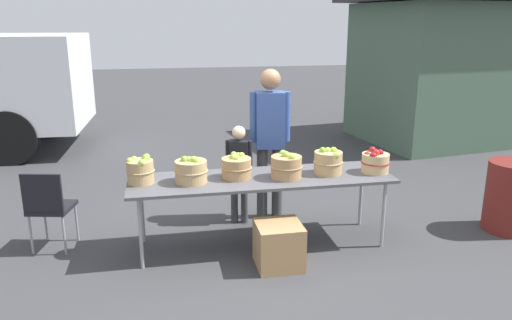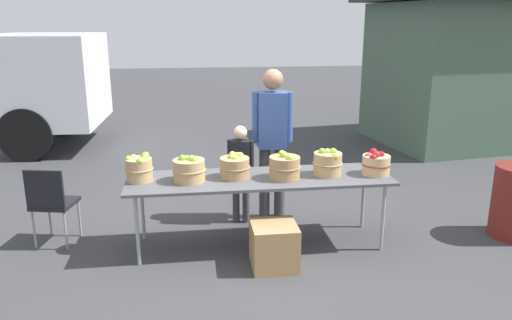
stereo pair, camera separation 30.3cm
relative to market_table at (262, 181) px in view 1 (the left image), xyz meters
name	(u,v)px [view 1 (the left image)]	position (x,y,z in m)	size (l,w,h in m)	color
ground_plane	(261,244)	(0.00, 0.00, -0.71)	(40.00, 40.00, 0.00)	#38383A
market_table	(262,181)	(0.00, 0.00, 0.00)	(2.70, 0.76, 0.75)	#4C4C51
apple_basket_green_0	(141,170)	(-1.21, 0.05, 0.17)	(0.28, 0.28, 0.28)	tan
apple_basket_green_1	(191,170)	(-0.72, -0.03, 0.16)	(0.34, 0.34, 0.27)	tan
apple_basket_green_2	(236,167)	(-0.25, 0.03, 0.15)	(0.32, 0.32, 0.27)	#A87F51
apple_basket_green_3	(286,166)	(0.24, -0.07, 0.16)	(0.33, 0.33, 0.28)	#A87F51
apple_basket_green_4	(328,162)	(0.71, -0.01, 0.16)	(0.31, 0.31, 0.29)	tan
apple_basket_red_0	(375,162)	(1.21, -0.06, 0.15)	(0.30, 0.30, 0.26)	tan
vendor_adult	(270,132)	(0.25, 0.75, 0.33)	(0.47, 0.27, 1.78)	#3F3F3F
child_customer	(239,167)	(-0.13, 0.64, -0.03)	(0.30, 0.20, 1.16)	#3F3F3F
food_kiosk	(445,69)	(4.47, 4.10, 0.67)	(3.87, 3.36, 2.74)	#47604C
folding_chair	(48,204)	(-2.15, 0.28, -0.21)	(0.48, 0.48, 0.86)	black
trash_barrel	(511,197)	(2.82, -0.16, -0.31)	(0.55, 0.55, 0.80)	maroon
produce_crate	(279,245)	(0.07, -0.50, -0.50)	(0.43, 0.43, 0.43)	#A87F51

